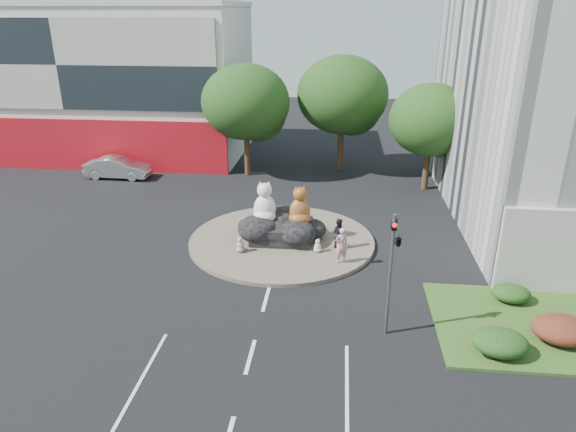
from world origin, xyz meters
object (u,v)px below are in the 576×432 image
(kitten_white, at_px, (318,245))
(pedestrian_pink, at_px, (341,245))
(cat_tabby, at_px, (300,205))
(litter_bin, at_px, (492,348))
(kitten_calico, at_px, (240,244))
(parked_car, at_px, (118,168))
(pedestrian_dark, at_px, (338,233))
(cat_white, at_px, (265,202))

(kitten_white, height_order, pedestrian_pink, pedestrian_pink)
(cat_tabby, xyz_separation_m, litter_bin, (7.70, -9.27, -1.73))
(kitten_calico, xyz_separation_m, parked_car, (-11.58, 11.98, 0.18))
(pedestrian_pink, distance_m, parked_car, 20.96)
(kitten_calico, xyz_separation_m, litter_bin, (10.60, -7.40, -0.18))
(pedestrian_dark, bearing_deg, pedestrian_pink, 113.48)
(cat_white, distance_m, kitten_white, 3.73)
(cat_white, height_order, kitten_calico, cat_white)
(cat_tabby, relative_size, kitten_white, 2.97)
(kitten_white, relative_size, pedestrian_pink, 0.39)
(kitten_white, bearing_deg, pedestrian_dark, -7.92)
(cat_white, relative_size, pedestrian_pink, 1.25)
(kitten_calico, xyz_separation_m, pedestrian_pink, (5.14, -0.65, 0.49))
(cat_tabby, distance_m, pedestrian_dark, 2.52)
(pedestrian_dark, xyz_separation_m, litter_bin, (5.63, -8.42, -0.56))
(parked_car, bearing_deg, cat_white, -127.22)
(kitten_calico, bearing_deg, kitten_white, 27.21)
(cat_white, relative_size, parked_car, 0.47)
(cat_tabby, bearing_deg, parked_car, 129.72)
(pedestrian_pink, height_order, parked_car, pedestrian_pink)
(cat_white, relative_size, litter_bin, 3.53)
(cat_tabby, xyz_separation_m, pedestrian_pink, (2.24, -2.53, -1.06))
(kitten_white, height_order, pedestrian_dark, pedestrian_dark)
(kitten_white, relative_size, parked_car, 0.15)
(kitten_white, xyz_separation_m, parked_car, (-15.52, 11.59, 0.24))
(cat_tabby, height_order, kitten_calico, cat_tabby)
(cat_white, height_order, cat_tabby, cat_white)
(cat_tabby, bearing_deg, cat_white, 162.11)
(kitten_white, distance_m, litter_bin, 10.25)
(kitten_white, xyz_separation_m, pedestrian_dark, (1.03, 0.63, 0.45))
(kitten_white, distance_m, parked_car, 19.37)
(kitten_calico, distance_m, parked_car, 16.67)
(parked_car, bearing_deg, pedestrian_pink, -125.78)
(cat_tabby, distance_m, kitten_white, 2.42)
(kitten_calico, bearing_deg, cat_tabby, 54.34)
(cat_white, height_order, litter_bin, cat_white)
(pedestrian_pink, xyz_separation_m, pedestrian_dark, (-0.17, 1.68, -0.11))
(cat_white, xyz_separation_m, litter_bin, (9.59, -9.36, -1.80))
(parked_car, bearing_deg, kitten_calico, -134.68)
(pedestrian_pink, relative_size, pedestrian_dark, 1.13)
(cat_tabby, relative_size, kitten_calico, 2.54)
(pedestrian_dark, bearing_deg, kitten_white, 49.05)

